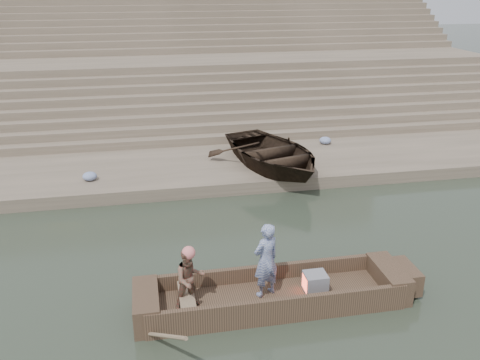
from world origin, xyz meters
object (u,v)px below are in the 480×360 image
object	(u,v)px
rowing_man	(190,279)
beached_rowboat	(273,153)
television	(315,282)
main_rowboat	(272,300)
standing_man	(266,260)

from	to	relation	value
rowing_man	beached_rowboat	size ratio (longest dim) A/B	0.27
rowing_man	television	xyz separation A→B (m)	(2.58, 0.05, -0.43)
main_rowboat	television	distance (m)	0.95
beached_rowboat	rowing_man	bearing A→B (deg)	-132.09
television	main_rowboat	bearing A→B (deg)	180.00
main_rowboat	television	xyz separation A→B (m)	(0.90, 0.00, 0.31)
main_rowboat	standing_man	world-z (taller)	standing_man
rowing_man	television	world-z (taller)	rowing_man
beached_rowboat	television	bearing A→B (deg)	-112.91
standing_man	main_rowboat	bearing A→B (deg)	126.68
main_rowboat	television	size ratio (longest dim) A/B	10.87
standing_man	rowing_man	bearing A→B (deg)	-19.88
main_rowboat	rowing_man	bearing A→B (deg)	-178.44
main_rowboat	standing_man	bearing A→B (deg)	151.00
main_rowboat	beached_rowboat	size ratio (longest dim) A/B	1.06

